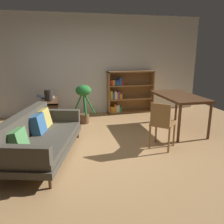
# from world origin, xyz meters

# --- Properties ---
(ground_plane) EXTENTS (8.16, 8.16, 0.00)m
(ground_plane) POSITION_xyz_m (0.00, 0.00, 0.00)
(ground_plane) COLOR tan
(back_wall_panel) EXTENTS (6.80, 0.10, 2.70)m
(back_wall_panel) POSITION_xyz_m (0.00, 2.70, 1.35)
(back_wall_panel) COLOR silver
(back_wall_panel) RESTS_ON ground_plane
(fabric_couch) EXTENTS (1.37, 2.15, 0.75)m
(fabric_couch) POSITION_xyz_m (-1.06, -0.00, 0.37)
(fabric_couch) COLOR #56351E
(fabric_couch) RESTS_ON ground_plane
(media_console) EXTENTS (0.38, 1.02, 0.61)m
(media_console) POSITION_xyz_m (-0.93, 1.86, 0.30)
(media_console) COLOR #56351E
(media_console) RESTS_ON ground_plane
(open_laptop) EXTENTS (0.45, 0.33, 0.09)m
(open_laptop) POSITION_xyz_m (-1.01, 2.04, 0.63)
(open_laptop) COLOR silver
(open_laptop) RESTS_ON media_console
(desk_speaker) EXTENTS (0.19, 0.19, 0.26)m
(desk_speaker) POSITION_xyz_m (-0.94, 1.70, 0.74)
(desk_speaker) COLOR #2D2823
(desk_speaker) RESTS_ON media_console
(potted_floor_plant) EXTENTS (0.58, 0.43, 0.95)m
(potted_floor_plant) POSITION_xyz_m (-0.13, 1.72, 0.61)
(potted_floor_plant) COLOR brown
(potted_floor_plant) RESTS_ON ground_plane
(dining_table) EXTENTS (0.77, 1.47, 0.80)m
(dining_table) POSITION_xyz_m (1.87, 0.76, 0.71)
(dining_table) COLOR #56351E
(dining_table) RESTS_ON ground_plane
(dining_chair_near) EXTENTS (0.55, 0.55, 0.86)m
(dining_chair_near) POSITION_xyz_m (1.06, -0.15, 0.49)
(dining_chair_near) COLOR olive
(dining_chair_near) RESTS_ON ground_plane
(bookshelf) EXTENTS (1.34, 0.31, 1.20)m
(bookshelf) POSITION_xyz_m (1.21, 2.52, 0.58)
(bookshelf) COLOR olive
(bookshelf) RESTS_ON ground_plane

